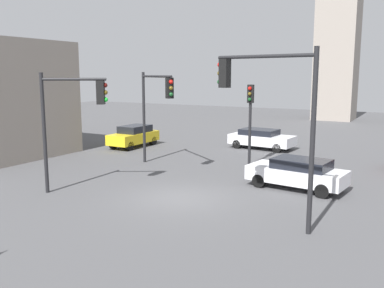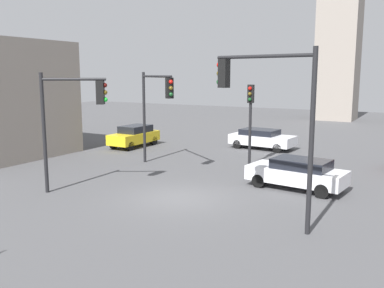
{
  "view_description": "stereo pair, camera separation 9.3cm",
  "coord_description": "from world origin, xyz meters",
  "px_view_note": "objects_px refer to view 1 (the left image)",
  "views": [
    {
      "loc": [
        8.77,
        -14.58,
        5.09
      ],
      "look_at": [
        -1.81,
        4.27,
        1.52
      ],
      "focal_mm": 39.63,
      "sensor_mm": 36.0,
      "label": 1
    },
    {
      "loc": [
        8.85,
        -14.54,
        5.09
      ],
      "look_at": [
        -1.81,
        4.27,
        1.52
      ],
      "focal_mm": 39.63,
      "sensor_mm": 36.0,
      "label": 2
    }
  ],
  "objects_px": {
    "traffic_light_0": "(155,99)",
    "car_4": "(261,138)",
    "traffic_light_3": "(269,101)",
    "car_0": "(298,173)",
    "car_2": "(134,136)",
    "traffic_light_2": "(250,109)",
    "traffic_light_1": "(72,109)"
  },
  "relations": [
    {
      "from": "traffic_light_0",
      "to": "car_4",
      "type": "distance_m",
      "value": 9.74
    },
    {
      "from": "traffic_light_0",
      "to": "traffic_light_3",
      "type": "distance_m",
      "value": 9.63
    },
    {
      "from": "traffic_light_3",
      "to": "car_4",
      "type": "distance_m",
      "value": 15.44
    },
    {
      "from": "car_0",
      "to": "car_4",
      "type": "xyz_separation_m",
      "value": [
        -5.05,
        9.11,
        -0.01
      ]
    },
    {
      "from": "traffic_light_0",
      "to": "car_2",
      "type": "xyz_separation_m",
      "value": [
        -5.4,
        5.16,
        -3.0
      ]
    },
    {
      "from": "traffic_light_2",
      "to": "car_2",
      "type": "bearing_deg",
      "value": -107.67
    },
    {
      "from": "traffic_light_3",
      "to": "car_4",
      "type": "height_order",
      "value": "traffic_light_3"
    },
    {
      "from": "traffic_light_0",
      "to": "traffic_light_1",
      "type": "height_order",
      "value": "traffic_light_0"
    },
    {
      "from": "traffic_light_3",
      "to": "car_0",
      "type": "distance_m",
      "value": 6.07
    },
    {
      "from": "traffic_light_2",
      "to": "car_4",
      "type": "bearing_deg",
      "value": -173.17
    },
    {
      "from": "traffic_light_1",
      "to": "traffic_light_0",
      "type": "bearing_deg",
      "value": 54.63
    },
    {
      "from": "traffic_light_2",
      "to": "traffic_light_3",
      "type": "bearing_deg",
      "value": 18.57
    },
    {
      "from": "car_2",
      "to": "car_0",
      "type": "bearing_deg",
      "value": 68.42
    },
    {
      "from": "traffic_light_1",
      "to": "car_4",
      "type": "height_order",
      "value": "traffic_light_1"
    },
    {
      "from": "traffic_light_0",
      "to": "car_2",
      "type": "bearing_deg",
      "value": 172.67
    },
    {
      "from": "car_0",
      "to": "car_2",
      "type": "xyz_separation_m",
      "value": [
        -13.19,
        5.43,
        0.05
      ]
    },
    {
      "from": "traffic_light_3",
      "to": "car_2",
      "type": "distance_m",
      "value": 17.35
    },
    {
      "from": "car_0",
      "to": "car_4",
      "type": "relative_size",
      "value": 0.99
    },
    {
      "from": "traffic_light_2",
      "to": "car_2",
      "type": "xyz_separation_m",
      "value": [
        -9.46,
        1.86,
        -2.4
      ]
    },
    {
      "from": "car_4",
      "to": "car_2",
      "type": "bearing_deg",
      "value": -151.1
    },
    {
      "from": "traffic_light_3",
      "to": "car_0",
      "type": "relative_size",
      "value": 1.33
    },
    {
      "from": "traffic_light_1",
      "to": "traffic_light_3",
      "type": "bearing_deg",
      "value": -28.37
    },
    {
      "from": "traffic_light_1",
      "to": "traffic_light_3",
      "type": "height_order",
      "value": "traffic_light_3"
    },
    {
      "from": "traffic_light_0",
      "to": "traffic_light_3",
      "type": "relative_size",
      "value": 0.88
    },
    {
      "from": "traffic_light_2",
      "to": "car_4",
      "type": "xyz_separation_m",
      "value": [
        -1.32,
        5.54,
        -2.46
      ]
    },
    {
      "from": "car_4",
      "to": "traffic_light_3",
      "type": "bearing_deg",
      "value": -64.69
    },
    {
      "from": "traffic_light_0",
      "to": "car_4",
      "type": "height_order",
      "value": "traffic_light_0"
    },
    {
      "from": "car_0",
      "to": "car_2",
      "type": "bearing_deg",
      "value": -15.72
    },
    {
      "from": "traffic_light_0",
      "to": "traffic_light_1",
      "type": "bearing_deg",
      "value": -58.49
    },
    {
      "from": "traffic_light_1",
      "to": "car_0",
      "type": "xyz_separation_m",
      "value": [
        8.27,
        5.28,
        -2.89
      ]
    },
    {
      "from": "traffic_light_1",
      "to": "car_2",
      "type": "bearing_deg",
      "value": 84.17
    },
    {
      "from": "traffic_light_3",
      "to": "traffic_light_1",
      "type": "bearing_deg",
      "value": 10.78
    }
  ]
}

